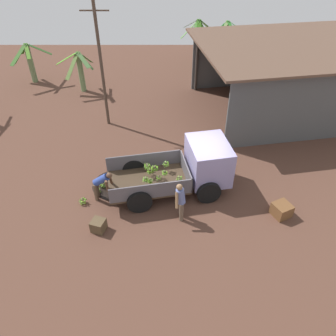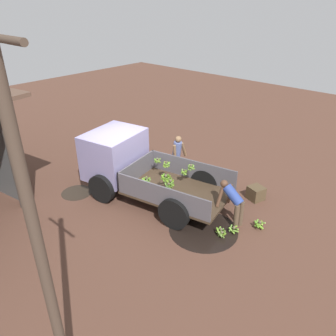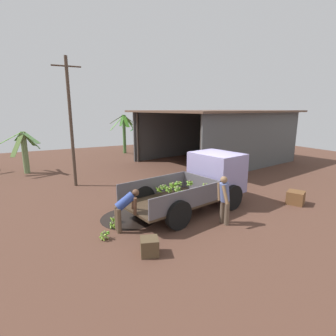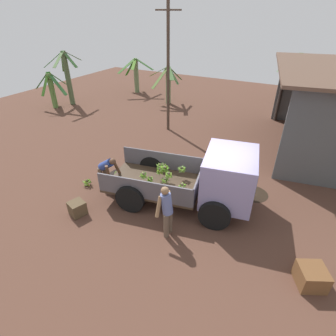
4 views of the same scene
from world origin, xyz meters
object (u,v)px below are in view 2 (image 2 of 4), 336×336
(cargo_truck, at_px, (127,162))
(banana_bunch_on_ground_1, at_px, (222,234))
(wooden_crate_0, at_px, (256,193))
(utility_pole, at_px, (40,252))
(banana_bunch_on_ground_3, at_px, (234,229))
(wooden_crate_1, at_px, (108,145))
(banana_bunch_on_ground_2, at_px, (221,231))
(person_worker_loading, at_px, (233,201))
(person_foreground_visitor, at_px, (177,155))
(banana_bunch_on_ground_0, at_px, (260,224))

(cargo_truck, distance_m, banana_bunch_on_ground_1, 3.95)
(banana_bunch_on_ground_1, bearing_deg, wooden_crate_0, -83.57)
(utility_pole, height_order, banana_bunch_on_ground_3, utility_pole)
(banana_bunch_on_ground_1, xyz_separation_m, wooden_crate_1, (6.95, -1.63, 0.14))
(cargo_truck, relative_size, banana_bunch_on_ground_2, 16.62)
(wooden_crate_1, bearing_deg, banana_bunch_on_ground_3, 170.09)
(person_worker_loading, height_order, wooden_crate_0, person_worker_loading)
(person_foreground_visitor, height_order, wooden_crate_1, person_foreground_visitor)
(banana_bunch_on_ground_2, relative_size, wooden_crate_1, 0.49)
(person_worker_loading, bearing_deg, wooden_crate_1, -3.94)
(person_worker_loading, relative_size, banana_bunch_on_ground_2, 4.28)
(banana_bunch_on_ground_3, height_order, wooden_crate_1, wooden_crate_1)
(cargo_truck, height_order, utility_pole, utility_pole)
(utility_pole, bearing_deg, wooden_crate_1, -42.25)
(utility_pole, relative_size, person_worker_loading, 4.67)
(person_foreground_visitor, relative_size, wooden_crate_1, 2.65)
(banana_bunch_on_ground_1, relative_size, wooden_crate_0, 0.48)
(banana_bunch_on_ground_2, height_order, wooden_crate_0, wooden_crate_0)
(person_worker_loading, height_order, banana_bunch_on_ground_2, person_worker_loading)
(banana_bunch_on_ground_1, height_order, banana_bunch_on_ground_3, banana_bunch_on_ground_3)
(person_worker_loading, distance_m, wooden_crate_0, 1.73)
(utility_pole, height_order, banana_bunch_on_ground_0, utility_pole)
(utility_pole, xyz_separation_m, banana_bunch_on_ground_0, (-0.13, -6.13, -2.99))
(utility_pole, xyz_separation_m, wooden_crate_1, (7.41, -6.73, -2.88))
(banana_bunch_on_ground_2, bearing_deg, wooden_crate_1, -12.87)
(banana_bunch_on_ground_3, bearing_deg, banana_bunch_on_ground_2, 56.91)
(wooden_crate_0, height_order, wooden_crate_1, wooden_crate_1)
(utility_pole, xyz_separation_m, banana_bunch_on_ground_1, (0.45, -5.09, -3.03))
(utility_pole, xyz_separation_m, person_worker_loading, (0.62, -5.82, -2.37))
(banana_bunch_on_ground_2, bearing_deg, banana_bunch_on_ground_1, 144.11)
(banana_bunch_on_ground_0, height_order, wooden_crate_0, wooden_crate_0)
(cargo_truck, xyz_separation_m, banana_bunch_on_ground_2, (-3.74, -0.09, -0.93))
(banana_bunch_on_ground_3, distance_m, wooden_crate_1, 7.19)
(banana_bunch_on_ground_3, bearing_deg, person_worker_loading, -48.34)
(utility_pole, xyz_separation_m, banana_bunch_on_ground_2, (0.54, -5.16, -3.00))
(cargo_truck, xyz_separation_m, wooden_crate_0, (-3.56, -2.39, -0.84))
(cargo_truck, height_order, banana_bunch_on_ground_3, cargo_truck)
(person_worker_loading, relative_size, banana_bunch_on_ground_0, 4.02)
(person_worker_loading, relative_size, banana_bunch_on_ground_3, 4.32)
(person_worker_loading, height_order, banana_bunch_on_ground_3, person_worker_loading)
(person_worker_loading, xyz_separation_m, banana_bunch_on_ground_2, (-0.08, 0.66, -0.64))
(utility_pole, xyz_separation_m, wooden_crate_0, (0.72, -7.46, -2.91))
(cargo_truck, xyz_separation_m, wooden_crate_1, (3.12, -1.65, -0.81))
(cargo_truck, height_order, person_worker_loading, cargo_truck)
(cargo_truck, relative_size, utility_pole, 0.83)
(cargo_truck, height_order, banana_bunch_on_ground_1, cargo_truck)
(person_worker_loading, relative_size, banana_bunch_on_ground_1, 5.82)
(utility_pole, distance_m, banana_bunch_on_ground_3, 6.28)
(banana_bunch_on_ground_3, bearing_deg, wooden_crate_1, -9.91)
(banana_bunch_on_ground_0, xyz_separation_m, banana_bunch_on_ground_3, (0.46, 0.64, -0.03))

